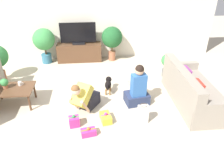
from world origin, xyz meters
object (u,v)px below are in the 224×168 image
Objects in this scene: potted_plant_corner_right at (168,63)px; tabletop_plant at (4,83)px; person_kneeling at (84,97)px; gift_box_a at (106,118)px; gift_box_c at (88,132)px; dog at (108,84)px; gift_bag_a at (143,114)px; sofa_right at (191,91)px; tv_console at (80,52)px; person_sitting at (138,89)px; coffee_table at (12,90)px; potted_plant_back_right at (112,38)px; potted_plant_back_left at (44,41)px; mug at (20,84)px; tv at (78,35)px; gift_box_b at (74,121)px.

potted_plant_corner_right reaches higher than tabletop_plant.
person_kneeling reaches higher than tabletop_plant.
gift_box_c is (-0.35, -0.38, -0.01)m from gift_box_a.
dog is 1.37m from gift_bag_a.
sofa_right reaches higher than tv_console.
person_sitting is at bearing -61.49° from tv_console.
tv_console reaches higher than dog.
tv_console is 3.18m from gift_box_a.
coffee_table is 3.35m from potted_plant_back_right.
tabletop_plant is (-4.13, 0.33, 0.24)m from sofa_right.
potted_plant_back_left is at bearing 127.14° from gift_bag_a.
person_kneeling is 1.86× the size of gift_bag_a.
potted_plant_back_right reaches higher than gift_bag_a.
potted_plant_back_left reaches higher than gift_bag_a.
gift_box_a is at bearing -11.14° from person_kneeling.
gift_box_a is 1.15× the size of gift_box_c.
person_sitting reaches higher than person_kneeling.
person_kneeling reaches higher than gift_box_a.
gift_bag_a is (2.75, -0.88, -0.17)m from coffee_table.
tv_console is at bearing -70.97° from person_sitting.
potted_plant_back_left is at bearing 160.23° from potted_plant_corner_right.
person_kneeling is 1.52m from mug.
person_sitting is at bearing -61.49° from tv.
potted_plant_corner_right is 1.92m from potted_plant_back_right.
tv_console is 1.14m from potted_plant_back_right.
person_sitting is 1.56m from gift_box_b.
gift_box_b is at bearing 179.09° from gift_bag_a.
tabletop_plant is (-1.73, 0.40, 0.20)m from person_kneeling.
tv is (1.38, 2.34, 0.49)m from coffee_table.
potted_plant_back_left reaches higher than potted_plant_corner_right.
gift_box_a is 1.58× the size of tabletop_plant.
sofa_right reaches higher than dog.
gift_box_c is (-0.49, -1.49, -0.17)m from dog.
dog is at bearing 71.26° from sofa_right.
gift_box_c is (1.31, -3.44, -0.65)m from potted_plant_back_left.
person_kneeling is (-2.25, -1.39, -0.07)m from potted_plant_corner_right.
coffee_table is at bearing 162.15° from gift_bag_a.
tabletop_plant is (-0.29, -0.08, 0.08)m from mug.
tv_console is at bearing 127.45° from person_kneeling.
potted_plant_back_right is at bearing 71.64° from gift_box_b.
tv reaches higher than mug.
gift_box_b reaches higher than gift_box_a.
potted_plant_back_right is 3.15m from mug.
dog is (-1.69, -0.69, -0.17)m from potted_plant_corner_right.
gift_bag_a is (-1.09, -1.92, -0.20)m from potted_plant_corner_right.
potted_plant_corner_right is at bearing -148.87° from dog.
mug is at bearing 139.70° from gift_box_c.
gift_bag_a is (0.32, -3.18, -0.53)m from potted_plant_back_right.
potted_plant_back_left is at bearing 108.16° from gift_box_b.
dog is at bearing -157.78° from potted_plant_corner_right.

